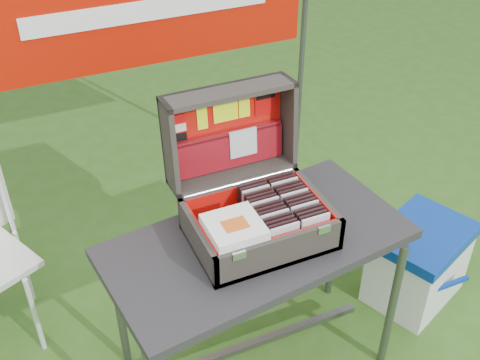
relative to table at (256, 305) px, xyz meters
name	(u,v)px	position (x,y,z in m)	size (l,w,h in m)	color
ground	(244,359)	(-0.04, 0.03, -0.37)	(80.00, 80.00, 0.00)	#2E5917
table	(256,305)	(0.00, 0.00, 0.00)	(1.19, 0.60, 0.74)	#262628
table_top	(257,243)	(0.00, 0.00, 0.35)	(1.19, 0.60, 0.04)	#262628
table_leg_fr	(392,308)	(0.54, -0.24, -0.02)	(0.04, 0.04, 0.70)	#59595B
table_leg_bl	(119,308)	(-0.54, 0.24, -0.02)	(0.04, 0.04, 0.70)	#59595B
table_leg_br	(334,240)	(0.54, 0.24, -0.02)	(0.04, 0.04, 0.70)	#59595B
table_brace	(255,343)	(0.00, 0.00, -0.25)	(1.04, 0.03, 0.03)	#59595B
suitcase	(253,177)	(0.01, 0.06, 0.63)	(0.53, 0.54, 0.51)	#433D37
suitcase_base_bottom	(259,236)	(0.01, 0.00, 0.38)	(0.53, 0.38, 0.02)	#433D37
suitcase_base_wall_front	(281,253)	(0.01, -0.18, 0.44)	(0.53, 0.02, 0.14)	#433D37
suitcase_base_wall_back	(241,198)	(0.01, 0.18, 0.44)	(0.53, 0.02, 0.14)	#433D37
suitcase_base_wall_left	(198,242)	(-0.24, 0.00, 0.44)	(0.02, 0.38, 0.14)	#433D37
suitcase_base_wall_right	(317,207)	(0.26, 0.00, 0.44)	(0.02, 0.38, 0.14)	#433D37
suitcase_liner_floor	(259,233)	(0.01, 0.00, 0.40)	(0.49, 0.34, 0.01)	red
suitcase_latch_left	(239,256)	(-0.16, -0.19, 0.50)	(0.05, 0.01, 0.03)	silver
suitcase_latch_right	(324,230)	(0.18, -0.19, 0.50)	(0.05, 0.01, 0.03)	silver
suitcase_hinge	(240,183)	(0.01, 0.19, 0.51)	(0.02, 0.02, 0.48)	silver
suitcase_lid_back	(225,128)	(0.01, 0.34, 0.69)	(0.53, 0.38, 0.02)	#433D37
suitcase_lid_rim_far	(229,92)	(0.01, 0.29, 0.87)	(0.53, 0.02, 0.14)	#433D37
suitcase_lid_rim_near	(232,173)	(0.01, 0.26, 0.52)	(0.53, 0.02, 0.14)	#433D37
suitcase_lid_rim_left	(169,148)	(-0.24, 0.28, 0.70)	(0.02, 0.38, 0.14)	#433D37
suitcase_lid_rim_right	(288,121)	(0.26, 0.28, 0.70)	(0.02, 0.38, 0.14)	#433D37
suitcase_lid_liner	(226,129)	(0.01, 0.32, 0.69)	(0.48, 0.33, 0.01)	red
suitcase_liner_wall_front	(279,249)	(0.01, -0.16, 0.45)	(0.49, 0.01, 0.12)	red
suitcase_liner_wall_back	(242,198)	(0.01, 0.17, 0.45)	(0.49, 0.01, 0.12)	red
suitcase_liner_wall_left	(201,239)	(-0.23, 0.00, 0.45)	(0.01, 0.34, 0.12)	red
suitcase_liner_wall_right	(314,206)	(0.25, 0.00, 0.45)	(0.01, 0.34, 0.12)	red
suitcase_lid_pocket	(229,150)	(0.01, 0.30, 0.61)	(0.47, 0.15, 0.03)	maroon
suitcase_pocket_edge	(229,134)	(0.01, 0.30, 0.68)	(0.46, 0.02, 0.02)	maroon
suitcase_pocket_cd	(243,143)	(0.07, 0.28, 0.64)	(0.12, 0.12, 0.01)	silver
lid_sticker_cc_a	(178,109)	(-0.18, 0.33, 0.82)	(0.05, 0.03, 0.00)	#1933B2
lid_sticker_cc_b	(179,119)	(-0.18, 0.33, 0.79)	(0.05, 0.03, 0.00)	red
lid_sticker_cc_c	(180,128)	(-0.18, 0.32, 0.75)	(0.05, 0.03, 0.00)	white
lid_sticker_cc_d	(181,137)	(-0.18, 0.32, 0.71)	(0.05, 0.03, 0.00)	black
lid_card_neon_tall	(202,117)	(-0.09, 0.33, 0.77)	(0.04, 0.10, 0.00)	#E1FB17
lid_card_neon_main	(226,112)	(0.01, 0.33, 0.77)	(0.10, 0.08, 0.00)	#E1FB17
lid_card_neon_small	(244,108)	(0.09, 0.33, 0.77)	(0.05, 0.08, 0.00)	#E1FB17
lid_sticker_band	(266,103)	(0.18, 0.33, 0.77)	(0.09, 0.09, 0.00)	red
lid_sticker_band_bar	(266,96)	(0.18, 0.33, 0.80)	(0.08, 0.02, 0.00)	black
cd_left_0	(284,240)	(0.04, -0.14, 0.47)	(0.12, 0.01, 0.13)	silver
cd_left_1	(282,236)	(0.04, -0.12, 0.47)	(0.12, 0.01, 0.13)	black
cd_left_2	(279,233)	(0.04, -0.10, 0.47)	(0.12, 0.01, 0.13)	black
cd_left_3	(277,230)	(0.04, -0.08, 0.47)	(0.12, 0.01, 0.13)	black
cd_left_4	(274,226)	(0.04, -0.06, 0.47)	(0.12, 0.01, 0.13)	silver
cd_left_5	(272,223)	(0.04, -0.04, 0.47)	(0.12, 0.01, 0.13)	black
cd_left_6	(269,220)	(0.04, -0.02, 0.47)	(0.12, 0.01, 0.13)	black
cd_left_7	(267,217)	(0.04, 0.01, 0.47)	(0.12, 0.01, 0.13)	black
cd_left_8	(265,214)	(0.04, 0.03, 0.47)	(0.12, 0.01, 0.13)	silver
cd_left_9	(262,211)	(0.04, 0.05, 0.47)	(0.12, 0.01, 0.13)	black
cd_left_10	(260,208)	(0.04, 0.07, 0.47)	(0.12, 0.01, 0.13)	black
cd_left_11	(258,205)	(0.04, 0.09, 0.47)	(0.12, 0.01, 0.13)	black
cd_left_12	(256,202)	(0.04, 0.11, 0.47)	(0.12, 0.01, 0.13)	silver
cd_left_13	(253,199)	(0.04, 0.13, 0.47)	(0.12, 0.01, 0.13)	black
cd_left_14	(251,196)	(0.04, 0.15, 0.47)	(0.12, 0.01, 0.13)	black
cd_right_0	(315,231)	(0.17, -0.14, 0.47)	(0.12, 0.01, 0.13)	silver
cd_right_1	(312,227)	(0.17, -0.12, 0.47)	(0.12, 0.01, 0.13)	black
cd_right_2	(309,224)	(0.17, -0.10, 0.47)	(0.12, 0.01, 0.13)	black
cd_right_3	(307,221)	(0.17, -0.08, 0.47)	(0.12, 0.01, 0.13)	black
cd_right_4	(304,218)	(0.17, -0.06, 0.47)	(0.12, 0.01, 0.13)	silver
cd_right_5	(301,215)	(0.17, -0.04, 0.47)	(0.12, 0.01, 0.13)	black
cd_right_6	(299,212)	(0.17, -0.02, 0.47)	(0.12, 0.01, 0.13)	black
cd_right_7	(296,208)	(0.17, 0.01, 0.47)	(0.12, 0.01, 0.13)	black
cd_right_8	(294,205)	(0.17, 0.03, 0.47)	(0.12, 0.01, 0.13)	silver
cd_right_9	(291,203)	(0.17, 0.05, 0.47)	(0.12, 0.01, 0.13)	black
cd_right_10	(289,200)	(0.17, 0.07, 0.47)	(0.12, 0.01, 0.13)	black
cd_right_11	(286,197)	(0.17, 0.09, 0.47)	(0.12, 0.01, 0.13)	black
cd_right_12	(284,194)	(0.17, 0.11, 0.47)	(0.12, 0.01, 0.13)	silver
cd_right_13	(282,191)	(0.17, 0.13, 0.47)	(0.12, 0.01, 0.13)	black
cd_right_14	(279,188)	(0.17, 0.15, 0.47)	(0.12, 0.01, 0.13)	black
songbook_0	(234,230)	(-0.13, -0.07, 0.52)	(0.20, 0.20, 0.01)	white
songbook_1	(234,229)	(-0.13, -0.07, 0.52)	(0.20, 0.20, 0.01)	white
songbook_2	(234,228)	(-0.13, -0.07, 0.53)	(0.20, 0.20, 0.01)	white
songbook_3	(234,227)	(-0.13, -0.07, 0.53)	(0.20, 0.20, 0.01)	white
songbook_4	(234,226)	(-0.13, -0.07, 0.54)	(0.20, 0.20, 0.01)	white
songbook_5	(234,225)	(-0.13, -0.07, 0.54)	(0.20, 0.20, 0.01)	white
songbook_6	(234,224)	(-0.13, -0.07, 0.55)	(0.20, 0.20, 0.01)	white
songbook_graphic	(235,224)	(-0.13, -0.08, 0.55)	(0.09, 0.07, 0.00)	#D85919
cooler	(418,263)	(0.92, 0.05, -0.16)	(0.48, 0.37, 0.42)	white
cooler_body	(417,267)	(0.92, 0.05, -0.19)	(0.46, 0.34, 0.37)	white
cooler_lid	(424,235)	(0.92, 0.05, 0.02)	(0.48, 0.37, 0.06)	navy
cooler_handle	(444,286)	(0.92, -0.14, -0.14)	(0.29, 0.02, 0.02)	navy
chair_leg_fr	(35,315)	(-0.88, 0.47, -0.15)	(0.02, 0.02, 0.45)	silver
chair_leg_br	(24,267)	(-0.88, 0.81, -0.15)	(0.02, 0.02, 0.45)	silver
chair_upright_right	(4,195)	(-0.88, 0.83, 0.29)	(0.02, 0.02, 0.42)	silver
cardboard_box	(313,238)	(0.53, 0.42, -0.15)	(0.42, 0.07, 0.44)	#A07452
banner_post_right	(301,65)	(0.81, 1.13, 0.48)	(0.03, 0.03, 1.70)	#59595B
banner	(150,9)	(-0.04, 1.12, 0.93)	(1.60, 0.01, 0.55)	#A61103
banner_text	(151,10)	(-0.04, 1.10, 0.93)	(1.20, 0.00, 0.10)	white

